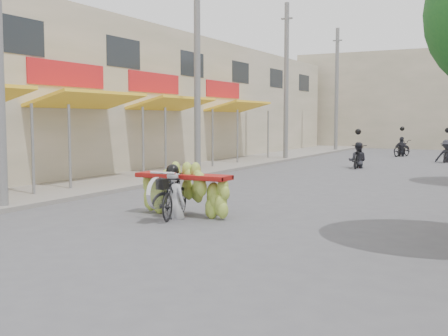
% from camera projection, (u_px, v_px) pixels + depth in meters
% --- Properties ---
extents(ground, '(120.00, 120.00, 0.00)m').
position_uv_depth(ground, '(100.00, 269.00, 7.98)').
color(ground, '#525257').
rests_on(ground, ground).
extents(sidewalk_left, '(4.00, 60.00, 0.12)m').
position_uv_depth(sidewalk_left, '(201.00, 167.00, 24.45)').
color(sidewalk_left, gray).
rests_on(sidewalk_left, ground).
extents(shophouse_row_left, '(9.77, 40.00, 6.00)m').
position_uv_depth(shophouse_row_left, '(95.00, 100.00, 25.59)').
color(shophouse_row_left, '#BFB397').
rests_on(shophouse_row_left, ground).
extents(far_building, '(20.00, 6.00, 7.00)m').
position_uv_depth(far_building, '(439.00, 100.00, 41.21)').
color(far_building, '#BFB397').
rests_on(far_building, ground).
extents(utility_pole_mid, '(0.60, 0.24, 8.00)m').
position_uv_depth(utility_pole_mid, '(197.00, 68.00, 20.71)').
color(utility_pole_mid, slate).
rests_on(utility_pole_mid, ground).
extents(utility_pole_far, '(0.60, 0.24, 8.00)m').
position_uv_depth(utility_pole_far, '(286.00, 82.00, 28.65)').
color(utility_pole_far, slate).
rests_on(utility_pole_far, ground).
extents(utility_pole_back, '(0.60, 0.24, 8.00)m').
position_uv_depth(utility_pole_back, '(337.00, 90.00, 36.60)').
color(utility_pole_back, slate).
rests_on(utility_pole_back, ground).
extents(banana_motorbike, '(2.21, 1.82, 1.94)m').
position_uv_depth(banana_motorbike, '(178.00, 187.00, 12.19)').
color(banana_motorbike, black).
rests_on(banana_motorbike, ground).
extents(bg_motorbike_a, '(0.86, 1.81, 1.95)m').
position_uv_depth(bg_motorbike_a, '(358.00, 151.00, 24.36)').
color(bg_motorbike_a, black).
rests_on(bg_motorbike_a, ground).
extents(bg_motorbike_b, '(1.08, 1.55, 1.95)m').
position_uv_depth(bg_motorbike_b, '(447.00, 145.00, 27.37)').
color(bg_motorbike_b, black).
rests_on(bg_motorbike_b, ground).
extents(bg_motorbike_c, '(1.09, 1.77, 1.95)m').
position_uv_depth(bg_motorbike_c, '(402.00, 143.00, 31.88)').
color(bg_motorbike_c, black).
rests_on(bg_motorbike_c, ground).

